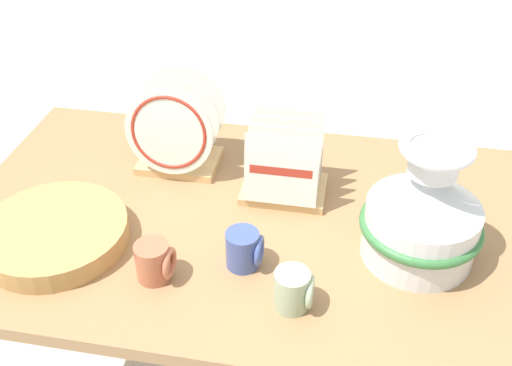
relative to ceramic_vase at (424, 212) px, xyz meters
name	(u,v)px	position (x,y,z in m)	size (l,w,h in m)	color
display_table	(256,239)	(-0.39, 0.06, -0.20)	(1.51, 0.88, 0.70)	#9E754C
ceramic_vase	(424,212)	(0.00, 0.00, 0.00)	(0.28, 0.28, 0.31)	silver
dish_rack_round_plates	(176,135)	(-0.64, 0.25, -0.02)	(0.24, 0.18, 0.26)	tan
dish_rack_square_plates	(285,171)	(-0.34, 0.18, -0.05)	(0.22, 0.17, 0.21)	tan
wicker_charger_stack	(55,233)	(-0.84, -0.11, -0.10)	(0.35, 0.35, 0.05)	tan
mug_cobalt_glaze	(244,249)	(-0.38, -0.11, -0.08)	(0.08, 0.08, 0.09)	#42569E
mug_terracotta_glaze	(155,262)	(-0.57, -0.18, -0.08)	(0.08, 0.08, 0.09)	#B76647
mug_sage_glaze	(294,290)	(-0.26, -0.21, -0.08)	(0.08, 0.08, 0.09)	#9EB28E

